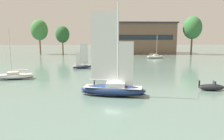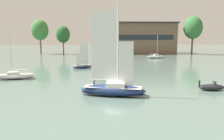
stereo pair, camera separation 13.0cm
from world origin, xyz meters
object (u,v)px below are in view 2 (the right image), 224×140
at_px(sailboat_moored_near_marina, 156,57).
at_px(sailboat_moored_mid_channel, 82,66).
at_px(tree_shore_right, 63,34).
at_px(sailboat_main, 113,89).
at_px(tree_shore_center, 193,28).
at_px(motor_tender, 212,87).
at_px(sailboat_moored_far_slip, 15,76).
at_px(tree_shore_left, 40,30).

height_order(sailboat_moored_near_marina, sailboat_moored_mid_channel, sailboat_moored_near_marina).
height_order(tree_shore_right, sailboat_main, tree_shore_right).
xyz_separation_m(tree_shore_center, motor_tender, (-26.48, -74.28, -12.92)).
height_order(sailboat_moored_near_marina, sailboat_moored_far_slip, sailboat_moored_far_slip).
bearing_deg(sailboat_main, sailboat_moored_far_slip, 146.04).
height_order(sailboat_moored_mid_channel, motor_tender, sailboat_moored_mid_channel).
distance_m(tree_shore_right, motor_tender, 87.23).
distance_m(sailboat_moored_far_slip, motor_tender, 39.89).
distance_m(tree_shore_left, sailboat_main, 88.81).
bearing_deg(sailboat_moored_far_slip, sailboat_moored_mid_channel, 50.05).
bearing_deg(tree_shore_left, sailboat_moored_mid_channel, -62.83).
height_order(tree_shore_center, sailboat_moored_far_slip, tree_shore_center).
bearing_deg(tree_shore_center, sailboat_moored_near_marina, -140.57).
height_order(tree_shore_center, motor_tender, tree_shore_center).
xyz_separation_m(sailboat_moored_mid_channel, motor_tender, (25.08, -27.07, -0.13)).
distance_m(tree_shore_right, sailboat_moored_near_marina, 49.06).
bearing_deg(tree_shore_left, tree_shore_center, -3.11).
xyz_separation_m(tree_shore_left, tree_shore_center, (77.97, -4.24, 1.12)).
xyz_separation_m(tree_shore_right, sailboat_moored_mid_channel, (14.47, -50.09, -9.43)).
xyz_separation_m(tree_shore_center, sailboat_moored_near_marina, (-23.17, -19.05, -12.81)).
distance_m(tree_shore_right, sailboat_main, 83.36).
bearing_deg(tree_shore_left, sailboat_main, -67.21).
bearing_deg(sailboat_moored_far_slip, sailboat_main, -33.96).
distance_m(tree_shore_center, sailboat_moored_near_marina, 32.61).
xyz_separation_m(tree_shore_left, tree_shore_right, (11.95, -1.37, -2.24)).
bearing_deg(motor_tender, sailboat_moored_far_slip, 163.45).
bearing_deg(sailboat_moored_near_marina, sailboat_moored_mid_channel, -135.23).
bearing_deg(sailboat_moored_mid_channel, motor_tender, -47.18).
xyz_separation_m(sailboat_moored_near_marina, motor_tender, (-3.31, -55.23, -0.12)).
xyz_separation_m(sailboat_moored_far_slip, motor_tender, (38.23, -11.36, -0.18)).
height_order(sailboat_moored_mid_channel, sailboat_moored_far_slip, sailboat_moored_far_slip).
distance_m(sailboat_main, sailboat_moored_near_marina, 61.50).
height_order(tree_shore_left, sailboat_moored_mid_channel, tree_shore_left).
bearing_deg(sailboat_moored_near_marina, sailboat_moored_far_slip, -133.44).
bearing_deg(tree_shore_center, tree_shore_left, 176.89).
xyz_separation_m(sailboat_moored_near_marina, sailboat_moored_far_slip, (-41.54, -43.87, 0.07)).
height_order(sailboat_moored_near_marina, motor_tender, sailboat_moored_near_marina).
xyz_separation_m(sailboat_main, sailboat_moored_near_marina, (20.68, 57.92, -0.46)).
relative_size(tree_shore_right, sailboat_moored_near_marina, 1.45).
relative_size(sailboat_main, motor_tender, 3.12).
bearing_deg(sailboat_moored_mid_channel, sailboat_moored_near_marina, 44.77).
bearing_deg(sailboat_moored_near_marina, tree_shore_left, 156.97).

